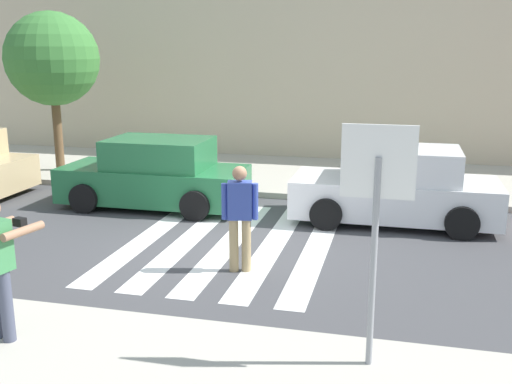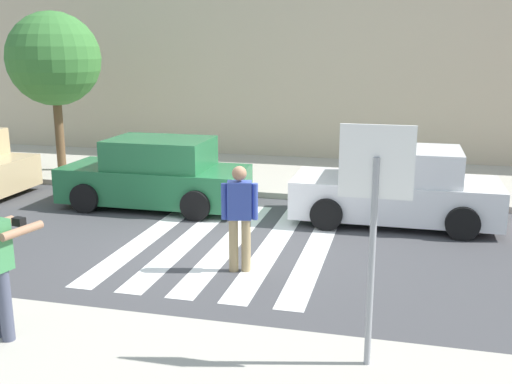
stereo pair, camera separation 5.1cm
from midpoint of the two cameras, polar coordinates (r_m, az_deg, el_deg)
ground_plane at (r=10.89m, az=-2.96°, el=-5.21°), size 120.00×120.00×0.00m
sidewalk_far at (r=16.50m, az=3.00°, el=1.63°), size 60.00×4.80×0.14m
building_facade_far at (r=20.48m, az=5.49°, el=13.13°), size 56.00×4.00×6.65m
crosswalk_stripe_0 at (r=11.60m, az=-10.29°, el=-4.19°), size 0.44×5.20×0.01m
crosswalk_stripe_1 at (r=11.31m, az=-6.57°, el=-4.53°), size 0.44×5.20×0.01m
crosswalk_stripe_2 at (r=11.07m, az=-2.67°, el=-4.86°), size 0.44×5.20×0.01m
crosswalk_stripe_3 at (r=10.88m, az=1.40°, el=-5.18°), size 0.44×5.20×0.01m
crosswalk_stripe_4 at (r=10.75m, az=5.58°, el=-5.49°), size 0.44×5.20×0.01m
stop_sign at (r=6.26m, az=11.22°, el=-0.17°), size 0.76×0.08×2.63m
pedestrian_crossing at (r=9.44m, az=-1.70°, el=-2.00°), size 0.57×0.32×1.72m
parked_car_green at (r=13.56m, az=-9.65°, el=1.61°), size 4.10×1.92×1.55m
parked_car_white at (r=12.48m, az=13.11°, el=0.38°), size 4.10×1.92×1.55m
street_tree_west at (r=17.36m, az=-18.93°, el=11.86°), size 2.51×2.51×4.31m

